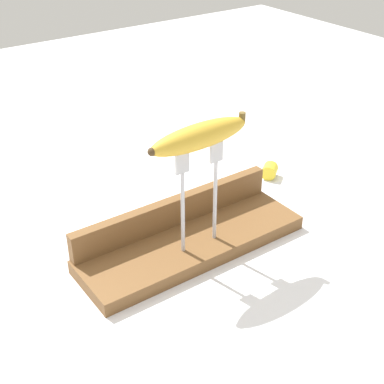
% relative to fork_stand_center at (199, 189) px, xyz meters
% --- Properties ---
extents(ground_plane, '(3.00, 3.00, 0.00)m').
position_rel_fork_stand_center_xyz_m(ground_plane, '(0.00, 0.02, -0.14)').
color(ground_plane, silver).
extents(wooden_board, '(0.44, 0.14, 0.03)m').
position_rel_fork_stand_center_xyz_m(wooden_board, '(0.00, 0.02, -0.13)').
color(wooden_board, brown).
rests_on(wooden_board, ground).
extents(board_backstop, '(0.43, 0.02, 0.06)m').
position_rel_fork_stand_center_xyz_m(board_backstop, '(0.00, 0.08, -0.09)').
color(board_backstop, brown).
rests_on(board_backstop, wooden_board).
extents(fork_stand_center, '(0.10, 0.01, 0.20)m').
position_rel_fork_stand_center_xyz_m(fork_stand_center, '(0.00, 0.00, 0.00)').
color(fork_stand_center, '#B2B2B7').
rests_on(fork_stand_center, wooden_board).
extents(banana_raised_center, '(0.20, 0.05, 0.04)m').
position_rel_fork_stand_center_xyz_m(banana_raised_center, '(-0.00, -0.00, 0.10)').
color(banana_raised_center, gold).
rests_on(banana_raised_center, fork_stand_center).
extents(banana_chunk_far, '(0.05, 0.05, 0.03)m').
position_rel_fork_stand_center_xyz_m(banana_chunk_far, '(0.31, 0.15, -0.13)').
color(banana_chunk_far, yellow).
rests_on(banana_chunk_far, ground).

